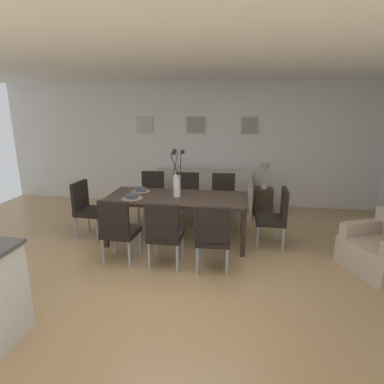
{
  "coord_description": "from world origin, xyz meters",
  "views": [
    {
      "loc": [
        0.76,
        -3.57,
        2.11
      ],
      "look_at": [
        0.02,
        1.32,
        0.76
      ],
      "focal_mm": 29.55,
      "sensor_mm": 36.0,
      "label": 1
    }
  ],
  "objects_px": {
    "dining_chair_head_east": "(276,215)",
    "bowl_near_right": "(141,189)",
    "centerpiece_vase": "(177,179)",
    "side_table": "(263,201)",
    "bowl_near_left": "(132,196)",
    "dining_chair_near_left": "(118,228)",
    "dining_chair_near_right": "(152,194)",
    "dining_chair_mid_left": "(213,235)",
    "dining_chair_far_right": "(187,195)",
    "framed_picture_left": "(144,125)",
    "dining_table": "(177,201)",
    "framed_picture_center": "(196,125)",
    "dining_chair_mid_right": "(223,197)",
    "dining_chair_head_west": "(87,206)",
    "framed_picture_right": "(250,126)",
    "dining_chair_far_left": "(164,231)",
    "table_lamp": "(265,170)"
  },
  "relations": [
    {
      "from": "dining_chair_head_east",
      "to": "bowl_near_right",
      "type": "distance_m",
      "value": 2.21
    },
    {
      "from": "centerpiece_vase",
      "to": "side_table",
      "type": "xyz_separation_m",
      "value": [
        1.45,
        1.57,
        -0.76
      ]
    },
    {
      "from": "bowl_near_left",
      "to": "centerpiece_vase",
      "type": "bearing_deg",
      "value": 17.95
    },
    {
      "from": "dining_chair_near_left",
      "to": "dining_chair_near_right",
      "type": "distance_m",
      "value": 1.74
    },
    {
      "from": "dining_chair_near_left",
      "to": "dining_chair_mid_left",
      "type": "distance_m",
      "value": 1.29
    },
    {
      "from": "dining_chair_far_right",
      "to": "framed_picture_left",
      "type": "bearing_deg",
      "value": 133.24
    },
    {
      "from": "dining_table",
      "to": "centerpiece_vase",
      "type": "bearing_deg",
      "value": 55.35
    },
    {
      "from": "dining_chair_mid_left",
      "to": "bowl_near_right",
      "type": "relative_size",
      "value": 5.41
    },
    {
      "from": "bowl_near_right",
      "to": "framed_picture_center",
      "type": "distance_m",
      "value": 2.19
    },
    {
      "from": "dining_chair_mid_right",
      "to": "bowl_near_left",
      "type": "xyz_separation_m",
      "value": [
        -1.33,
        -1.11,
        0.27
      ]
    },
    {
      "from": "side_table",
      "to": "dining_chair_mid_right",
      "type": "bearing_deg",
      "value": -138.79
    },
    {
      "from": "dining_chair_head_west",
      "to": "side_table",
      "type": "height_order",
      "value": "dining_chair_head_west"
    },
    {
      "from": "dining_chair_head_west",
      "to": "framed_picture_right",
      "type": "height_order",
      "value": "framed_picture_right"
    },
    {
      "from": "bowl_near_left",
      "to": "bowl_near_right",
      "type": "height_order",
      "value": "same"
    },
    {
      "from": "dining_chair_near_right",
      "to": "bowl_near_left",
      "type": "xyz_separation_m",
      "value": [
        0.0,
        -1.09,
        0.27
      ]
    },
    {
      "from": "dining_chair_far_right",
      "to": "dining_chair_head_west",
      "type": "height_order",
      "value": "same"
    },
    {
      "from": "dining_chair_near_right",
      "to": "side_table",
      "type": "relative_size",
      "value": 1.77
    },
    {
      "from": "dining_chair_mid_left",
      "to": "dining_chair_head_west",
      "type": "relative_size",
      "value": 1.0
    },
    {
      "from": "bowl_near_right",
      "to": "dining_chair_near_left",
      "type": "bearing_deg",
      "value": -89.22
    },
    {
      "from": "dining_chair_mid_left",
      "to": "dining_chair_mid_right",
      "type": "relative_size",
      "value": 1.0
    },
    {
      "from": "dining_chair_mid_right",
      "to": "framed_picture_center",
      "type": "height_order",
      "value": "framed_picture_center"
    },
    {
      "from": "centerpiece_vase",
      "to": "framed_picture_right",
      "type": "xyz_separation_m",
      "value": [
        1.12,
        2.08,
        0.7
      ]
    },
    {
      "from": "dining_chair_far_left",
      "to": "bowl_near_right",
      "type": "xyz_separation_m",
      "value": [
        -0.66,
        1.09,
        0.27
      ]
    },
    {
      "from": "dining_chair_mid_right",
      "to": "framed_picture_center",
      "type": "xyz_separation_m",
      "value": [
        -0.67,
        1.19,
        1.21
      ]
    },
    {
      "from": "centerpiece_vase",
      "to": "dining_chair_near_left",
      "type": "bearing_deg",
      "value": -126.88
    },
    {
      "from": "dining_table",
      "to": "framed_picture_center",
      "type": "distance_m",
      "value": 2.33
    },
    {
      "from": "dining_chair_near_right",
      "to": "dining_chair_mid_left",
      "type": "distance_m",
      "value": 2.21
    },
    {
      "from": "side_table",
      "to": "dining_chair_near_left",
      "type": "bearing_deg",
      "value": -130.7
    },
    {
      "from": "side_table",
      "to": "table_lamp",
      "type": "height_order",
      "value": "table_lamp"
    },
    {
      "from": "dining_chair_mid_right",
      "to": "dining_chair_mid_left",
      "type": "bearing_deg",
      "value": -90.94
    },
    {
      "from": "dining_chair_mid_left",
      "to": "table_lamp",
      "type": "bearing_deg",
      "value": 71.98
    },
    {
      "from": "bowl_near_left",
      "to": "table_lamp",
      "type": "bearing_deg",
      "value": 40.29
    },
    {
      "from": "centerpiece_vase",
      "to": "dining_table",
      "type": "bearing_deg",
      "value": -124.65
    },
    {
      "from": "dining_table",
      "to": "dining_chair_head_west",
      "type": "bearing_deg",
      "value": -179.7
    },
    {
      "from": "dining_chair_mid_right",
      "to": "bowl_near_left",
      "type": "bearing_deg",
      "value": -140.26
    },
    {
      "from": "side_table",
      "to": "table_lamp",
      "type": "distance_m",
      "value": 0.63
    },
    {
      "from": "bowl_near_right",
      "to": "dining_chair_head_east",
      "type": "bearing_deg",
      "value": -5.11
    },
    {
      "from": "centerpiece_vase",
      "to": "framed_picture_left",
      "type": "height_order",
      "value": "framed_picture_left"
    },
    {
      "from": "bowl_near_right",
      "to": "dining_chair_head_west",
      "type": "bearing_deg",
      "value": -165.63
    },
    {
      "from": "dining_chair_head_west",
      "to": "bowl_near_right",
      "type": "relative_size",
      "value": 5.41
    },
    {
      "from": "dining_chair_far_left",
      "to": "framed_picture_center",
      "type": "height_order",
      "value": "framed_picture_center"
    },
    {
      "from": "centerpiece_vase",
      "to": "table_lamp",
      "type": "bearing_deg",
      "value": 47.38
    },
    {
      "from": "centerpiece_vase",
      "to": "bowl_near_right",
      "type": "relative_size",
      "value": 4.32
    },
    {
      "from": "dining_chair_far_right",
      "to": "dining_chair_near_left",
      "type": "bearing_deg",
      "value": -110.4
    },
    {
      "from": "dining_chair_far_right",
      "to": "dining_chair_far_left",
      "type": "bearing_deg",
      "value": -90.08
    },
    {
      "from": "dining_table",
      "to": "dining_chair_far_right",
      "type": "distance_m",
      "value": 0.9
    },
    {
      "from": "dining_chair_head_east",
      "to": "bowl_near_right",
      "type": "bearing_deg",
      "value": 174.89
    },
    {
      "from": "table_lamp",
      "to": "framed_picture_left",
      "type": "xyz_separation_m",
      "value": [
        -2.57,
        0.51,
        0.83
      ]
    },
    {
      "from": "dining_table",
      "to": "dining_chair_near_left",
      "type": "xyz_separation_m",
      "value": [
        -0.65,
        -0.86,
        -0.16
      ]
    },
    {
      "from": "dining_chair_near_left",
      "to": "framed_picture_center",
      "type": "height_order",
      "value": "framed_picture_center"
    }
  ]
}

